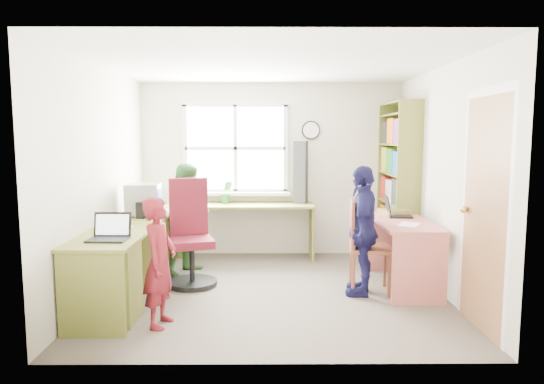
% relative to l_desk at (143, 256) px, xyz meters
% --- Properties ---
extents(room, '(3.64, 3.44, 2.44)m').
position_rel_l_desk_xyz_m(room, '(1.32, 0.38, 0.76)').
color(room, '#4E463D').
rests_on(room, ground).
extents(l_desk, '(2.38, 2.95, 0.75)m').
position_rel_l_desk_xyz_m(l_desk, '(0.00, 0.00, 0.00)').
color(l_desk, olive).
rests_on(l_desk, ground).
extents(right_desk, '(0.60, 1.28, 0.74)m').
position_rel_l_desk_xyz_m(right_desk, '(2.76, 0.45, 0.08)').
color(right_desk, '#C36A61').
rests_on(right_desk, ground).
extents(bookshelf, '(0.30, 1.02, 2.10)m').
position_rel_l_desk_xyz_m(bookshelf, '(2.96, 1.47, 0.55)').
color(bookshelf, olive).
rests_on(bookshelf, ground).
extents(swivel_chair, '(0.69, 0.69, 1.19)m').
position_rel_l_desk_xyz_m(swivel_chair, '(0.39, 0.57, 0.05)').
color(swivel_chair, black).
rests_on(swivel_chair, ground).
extents(wooden_chair, '(0.48, 0.48, 0.99)m').
position_rel_l_desk_xyz_m(wooden_chair, '(2.28, 0.27, 0.08)').
color(wooden_chair, brown).
rests_on(wooden_chair, ground).
extents(crt_monitor, '(0.40, 0.36, 0.37)m').
position_rel_l_desk_xyz_m(crt_monitor, '(-0.18, 0.77, 0.48)').
color(crt_monitor, '#969599').
rests_on(crt_monitor, l_desk).
extents(laptop_left, '(0.35, 0.29, 0.23)m').
position_rel_l_desk_xyz_m(laptop_left, '(-0.15, -0.55, 0.35)').
color(laptop_left, black).
rests_on(laptop_left, l_desk).
extents(laptop_right, '(0.33, 0.39, 0.24)m').
position_rel_l_desk_xyz_m(laptop_right, '(2.74, 0.78, 0.34)').
color(laptop_right, black).
rests_on(laptop_right, right_desk).
extents(speaker_a, '(0.10, 0.10, 0.18)m').
position_rel_l_desk_xyz_m(speaker_a, '(-0.17, 0.57, 0.39)').
color(speaker_a, black).
rests_on(speaker_a, l_desk).
extents(speaker_b, '(0.11, 0.11, 0.18)m').
position_rel_l_desk_xyz_m(speaker_b, '(-0.21, 1.09, 0.39)').
color(speaker_b, black).
rests_on(speaker_b, l_desk).
extents(cd_tower, '(0.21, 0.20, 0.85)m').
position_rel_l_desk_xyz_m(cd_tower, '(1.71, 1.80, 0.72)').
color(cd_tower, black).
rests_on(cd_tower, l_desk).
extents(game_box, '(0.37, 0.37, 0.06)m').
position_rel_l_desk_xyz_m(game_box, '(2.77, 0.90, 0.31)').
color(game_box, red).
rests_on(game_box, right_desk).
extents(paper_a, '(0.20, 0.28, 0.00)m').
position_rel_l_desk_xyz_m(paper_a, '(-0.21, -0.04, 0.30)').
color(paper_a, white).
rests_on(paper_a, l_desk).
extents(paper_b, '(0.31, 0.34, 0.00)m').
position_rel_l_desk_xyz_m(paper_b, '(2.75, 0.23, 0.28)').
color(paper_b, white).
rests_on(paper_b, right_desk).
extents(potted_plant, '(0.19, 0.16, 0.31)m').
position_rel_l_desk_xyz_m(potted_plant, '(0.69, 1.79, 0.45)').
color(potted_plant, '#2E743C').
rests_on(potted_plant, l_desk).
extents(person_red, '(0.33, 0.45, 1.14)m').
position_rel_l_desk_xyz_m(person_red, '(0.32, -0.67, 0.12)').
color(person_red, maroon).
rests_on(person_red, ground).
extents(person_green, '(0.77, 0.82, 1.34)m').
position_rel_l_desk_xyz_m(person_green, '(0.31, 1.02, 0.21)').
color(person_green, '#306E2C').
rests_on(person_green, ground).
extents(person_navy, '(0.50, 0.85, 1.37)m').
position_rel_l_desk_xyz_m(person_navy, '(2.26, 0.19, 0.23)').
color(person_navy, '#181647').
rests_on(person_navy, ground).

